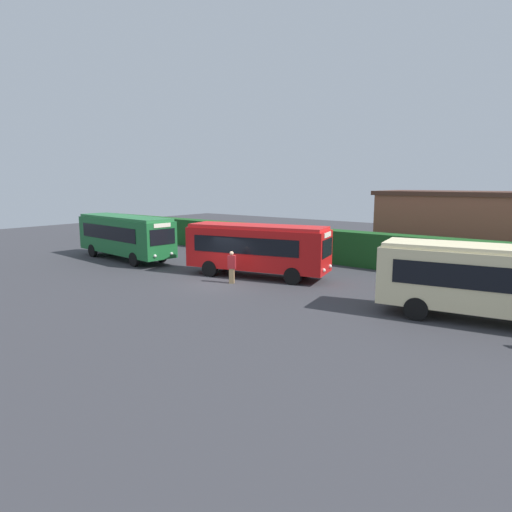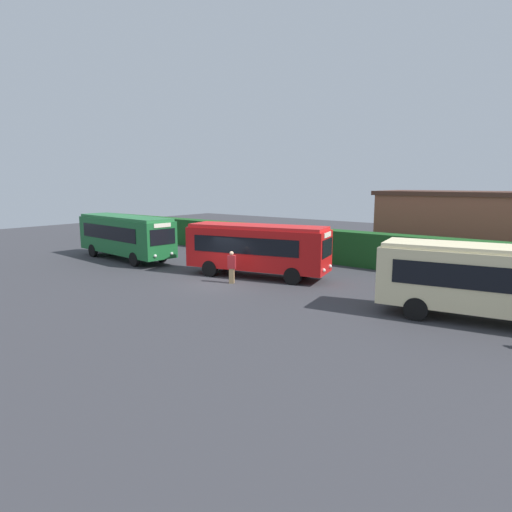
{
  "view_description": "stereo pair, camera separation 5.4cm",
  "coord_description": "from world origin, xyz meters",
  "views": [
    {
      "loc": [
        17.14,
        -18.34,
        5.78
      ],
      "look_at": [
        1.25,
        1.93,
        1.46
      ],
      "focal_mm": 30.92,
      "sensor_mm": 36.0,
      "label": 1
    },
    {
      "loc": [
        17.18,
        -18.31,
        5.78
      ],
      "look_at": [
        1.25,
        1.93,
        1.46
      ],
      "focal_mm": 30.92,
      "sensor_mm": 36.0,
      "label": 2
    }
  ],
  "objects": [
    {
      "name": "bus_red",
      "position": [
        0.73,
        2.73,
        1.85
      ],
      "size": [
        9.1,
        4.44,
        3.22
      ],
      "rotation": [
        0.0,
        0.0,
        0.24
      ],
      "color": "red",
      "rests_on": "ground_plane"
    },
    {
      "name": "bus_cream",
      "position": [
        13.94,
        1.6,
        1.85
      ],
      "size": [
        9.36,
        3.98,
        3.22
      ],
      "rotation": [
        0.0,
        0.0,
        0.17
      ],
      "color": "beige",
      "rests_on": "ground_plane"
    },
    {
      "name": "ground_plane",
      "position": [
        0.0,
        0.0,
        0.0
      ],
      "size": [
        83.62,
        83.62,
        0.0
      ],
      "primitive_type": "plane",
      "color": "#38383D"
    },
    {
      "name": "depot_building",
      "position": [
        10.36,
        14.95,
        2.59
      ],
      "size": [
        13.2,
        5.33,
        5.17
      ],
      "color": "brown",
      "rests_on": "ground_plane"
    },
    {
      "name": "bus_green",
      "position": [
        -10.89,
        1.46,
        1.89
      ],
      "size": [
        9.8,
        3.22,
        3.29
      ],
      "rotation": [
        0.0,
        0.0,
        -0.08
      ],
      "color": "#19602D",
      "rests_on": "ground_plane"
    },
    {
      "name": "person_left",
      "position": [
        0.67,
        0.41,
        1.0
      ],
      "size": [
        0.51,
        0.44,
        1.88
      ],
      "rotation": [
        0.0,
        0.0,
        5.21
      ],
      "color": "olive",
      "rests_on": "ground_plane"
    },
    {
      "name": "hedge_row",
      "position": [
        0.0,
        10.02,
        1.19
      ],
      "size": [
        53.81,
        1.42,
        2.38
      ],
      "primitive_type": "cube",
      "color": "#1B501F",
      "rests_on": "ground_plane"
    },
    {
      "name": "person_center",
      "position": [
        12.72,
        3.73,
        0.95
      ],
      "size": [
        0.5,
        0.55,
        1.81
      ],
      "rotation": [
        0.0,
        0.0,
        0.64
      ],
      "color": "silver",
      "rests_on": "ground_plane"
    }
  ]
}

